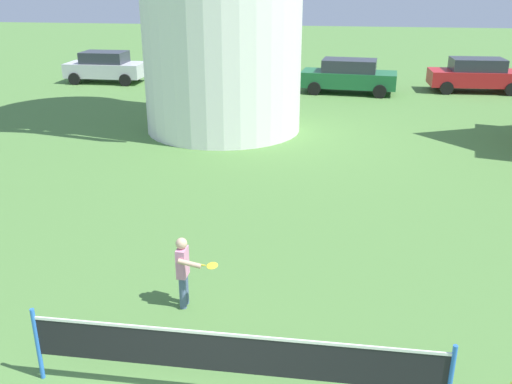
% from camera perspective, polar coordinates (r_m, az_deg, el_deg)
% --- Properties ---
extents(tennis_net, '(5.40, 0.06, 1.10)m').
position_cam_1_polar(tennis_net, '(7.39, -2.33, -16.17)').
color(tennis_net, blue).
rests_on(tennis_net, ground_plane).
extents(player_far, '(0.72, 0.51, 1.25)m').
position_cam_1_polar(player_far, '(9.27, -7.34, -7.72)').
color(player_far, slate).
rests_on(player_far, ground_plane).
extents(parked_car_silver, '(3.92, 1.90, 1.56)m').
position_cam_1_polar(parked_car_silver, '(30.29, -15.11, 12.24)').
color(parked_car_silver, silver).
rests_on(parked_car_silver, ground_plane).
extents(parked_car_cream, '(4.30, 2.00, 1.56)m').
position_cam_1_polar(parked_car_cream, '(28.01, -3.84, 12.22)').
color(parked_car_cream, silver).
rests_on(parked_car_cream, ground_plane).
extents(parked_car_green, '(4.48, 2.20, 1.56)m').
position_cam_1_polar(parked_car_green, '(26.89, 9.44, 11.62)').
color(parked_car_green, '#1E6638').
rests_on(parked_car_green, ground_plane).
extents(parked_car_red, '(4.29, 1.98, 1.56)m').
position_cam_1_polar(parked_car_red, '(28.78, 21.51, 11.08)').
color(parked_car_red, red).
rests_on(parked_car_red, ground_plane).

